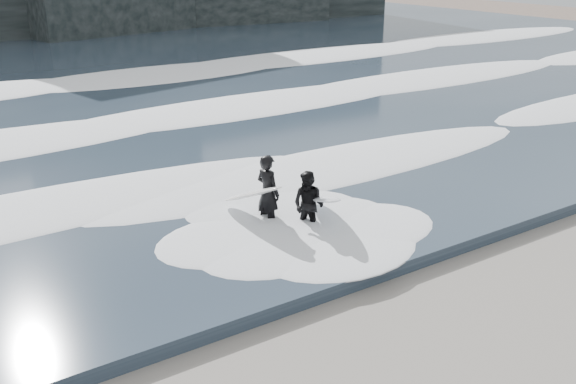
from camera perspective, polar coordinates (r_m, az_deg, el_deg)
name	(u,v)px	position (r m, az deg, el deg)	size (l,w,h in m)	color
ground	(468,380)	(10.46, 15.72, -15.82)	(120.00, 120.00, 0.00)	#775F50
sea	(25,75)	(35.36, -22.37, 9.62)	(90.00, 52.00, 0.30)	#283544
foam_near	(202,184)	(16.71, -7.69, 0.67)	(60.00, 3.20, 0.20)	white
foam_mid	(111,125)	(22.95, -15.48, 5.74)	(60.00, 4.00, 0.24)	white
foam_far	(44,82)	(31.45, -20.87, 9.15)	(60.00, 4.80, 0.30)	white
surfer_left	(264,193)	(14.57, -2.13, -0.09)	(1.11, 2.14, 1.80)	black
surfer_right	(311,204)	(14.29, 2.09, -1.06)	(1.57, 2.20, 1.55)	black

